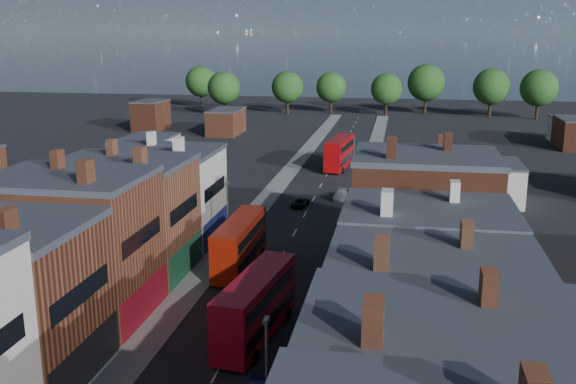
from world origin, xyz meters
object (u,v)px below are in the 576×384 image
at_px(car_2, 300,203).
at_px(bus_1, 256,305).
at_px(bus_0, 240,243).
at_px(bus_2, 340,152).
at_px(ped_3, 326,384).
at_px(car_3, 340,195).

bearing_deg(car_2, bus_1, -79.54).
xyz_separation_m(bus_0, bus_2, (4.84, 49.62, 0.13)).
relative_size(bus_1, bus_2, 0.96).
xyz_separation_m(bus_0, ped_3, (11.04, -21.34, -1.75)).
bearing_deg(bus_1, ped_3, -41.60).
bearing_deg(ped_3, car_3, 27.08).
relative_size(bus_0, car_3, 2.80).
bearing_deg(bus_1, car_3, 94.85).
height_order(bus_2, car_3, bus_2).
height_order(bus_1, ped_3, bus_1).
height_order(bus_0, bus_1, bus_1).
distance_m(bus_1, bus_2, 63.75).
xyz_separation_m(bus_1, car_2, (-2.70, 37.93, -2.14)).
bearing_deg(ped_3, car_2, 33.65).
bearing_deg(bus_0, ped_3, -61.48).
bearing_deg(bus_2, ped_3, -78.60).
bearing_deg(bus_0, bus_1, -69.91).
xyz_separation_m(bus_0, car_3, (7.01, 28.91, -2.08)).
bearing_deg(car_3, ped_3, -82.43).
bearing_deg(bus_1, car_2, 101.81).
bearing_deg(bus_1, bus_0, 116.65).
xyz_separation_m(car_2, car_3, (4.87, 5.11, 0.05)).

